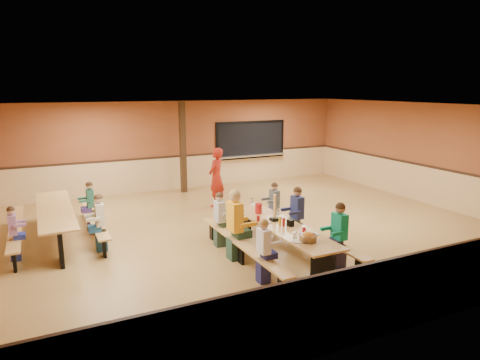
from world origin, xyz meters
name	(u,v)px	position (x,y,z in m)	size (l,w,h in m)	color
ground	(248,229)	(0.00, 0.00, 0.00)	(12.00, 12.00, 0.00)	olive
room_envelope	(248,202)	(0.00, 0.00, 0.69)	(12.04, 10.04, 3.02)	brown
kitchen_pass_through	(251,141)	(2.60, 4.96, 1.49)	(2.78, 0.28, 1.38)	black
structural_post	(183,148)	(-0.20, 4.40, 1.50)	(0.18, 0.18, 3.00)	black
cafeteria_table_main	(277,233)	(-0.25, -1.83, 0.53)	(1.91, 3.70, 0.74)	tan
cafeteria_table_second	(56,218)	(-4.30, 1.26, 0.53)	(1.91, 3.70, 0.74)	tan
seated_child_white_left	(264,251)	(-1.08, -2.75, 0.59)	(0.35, 0.29, 1.17)	white
seated_adult_yellow	(235,225)	(-1.08, -1.55, 0.72)	(0.48, 0.39, 1.43)	#FFAF1D
seated_child_grey_left	(220,220)	(-1.08, -0.74, 0.60)	(0.37, 0.30, 1.20)	#B5B5B5
seated_child_teal_right	(339,236)	(0.57, -2.77, 0.64)	(0.40, 0.33, 1.28)	#109B73
seated_child_navy_right	(297,215)	(0.57, -1.29, 0.64)	(0.40, 0.33, 1.27)	navy
seated_child_char_right	(274,207)	(0.57, -0.28, 0.58)	(0.35, 0.29, 1.17)	#52595C
seated_child_purple_sec	(14,234)	(-5.13, 0.31, 0.56)	(0.32, 0.27, 1.12)	#996696
seated_child_green_sec	(91,206)	(-3.48, 1.73, 0.59)	(0.35, 0.29, 1.18)	#266350
seated_child_tan_sec	(100,223)	(-3.48, 0.11, 0.62)	(0.38, 0.31, 1.23)	beige
standing_woman	(216,177)	(0.12, 2.32, 0.87)	(0.63, 0.42, 1.74)	#A41F12
punch_pitcher	(258,209)	(-0.30, -1.09, 0.85)	(0.16, 0.16, 0.22)	red
chip_bowl	(308,237)	(-0.31, -3.00, 0.81)	(0.32, 0.32, 0.15)	orange
napkin_dispenser	(290,223)	(-0.13, -2.12, 0.80)	(0.10, 0.14, 0.13)	black
condiment_mustard	(280,221)	(-0.28, -1.98, 0.82)	(0.06, 0.06, 0.17)	yellow
condiment_ketchup	(284,222)	(-0.26, -2.08, 0.82)	(0.06, 0.06, 0.17)	#B2140F
table_paddle	(275,214)	(-0.24, -1.68, 0.88)	(0.16, 0.16, 0.56)	black
place_settings	(278,220)	(-0.25, -1.83, 0.80)	(0.65, 3.30, 0.11)	beige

